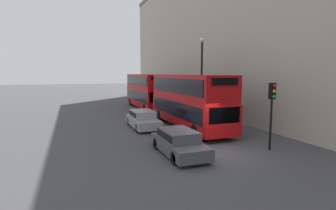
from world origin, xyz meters
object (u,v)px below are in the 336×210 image
Objects in this scene: bus_second_in_queue at (146,90)px; car_dark_sedan at (179,141)px; bus_leading at (188,99)px; traffic_light at (272,102)px; pedestrian at (222,116)px; car_hatchback at (143,119)px.

car_dark_sedan is at bearing -100.49° from bus_second_in_queue.
traffic_light is at bearing -76.88° from bus_leading.
pedestrian is (2.71, -0.66, -1.45)m from bus_leading.
car_dark_sedan is (-3.40, -18.36, -1.60)m from bus_second_in_queue.
car_dark_sedan is (-3.40, -6.13, -1.60)m from bus_leading.
bus_leading is 5.71× the size of pedestrian.
bus_second_in_queue is 2.38× the size of car_dark_sedan.
pedestrian reaches higher than car_dark_sedan.
bus_second_in_queue is at bearing 101.88° from pedestrian.
car_dark_sedan is 2.40× the size of pedestrian.
bus_leading is 3.93m from car_hatchback.
traffic_light reaches higher than car_hatchback.
pedestrian is at bearing -13.66° from bus_leading.
car_dark_sedan is 8.20m from pedestrian.
car_dark_sedan is 1.16× the size of traffic_light.
bus_leading is 3.15m from pedestrian.
car_hatchback is at bearing 160.78° from bus_leading.
car_dark_sedan is at bearing -119.01° from bus_leading.
bus_leading reaches higher than car_dark_sedan.
bus_second_in_queue is at bearing 79.51° from car_dark_sedan.
bus_leading is 12.22m from bus_second_in_queue.
traffic_light reaches higher than pedestrian.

